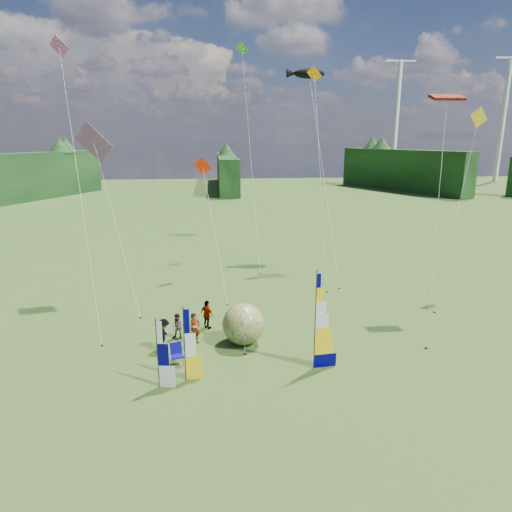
{
  "coord_description": "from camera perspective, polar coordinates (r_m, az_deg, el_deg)",
  "views": [
    {
      "loc": [
        -3.09,
        -18.61,
        11.48
      ],
      "look_at": [
        -1.0,
        4.0,
        5.5
      ],
      "focal_mm": 32.0,
      "sensor_mm": 36.0,
      "label": 1
    }
  ],
  "objects": [
    {
      "name": "side_banner_left",
      "position": [
        22.35,
        -8.93,
        -11.0
      ],
      "size": [
        1.02,
        0.18,
        3.68
      ],
      "primitive_type": null,
      "rotation": [
        0.0,
        0.0,
        0.07
      ],
      "color": "yellow",
      "rests_on": "ground"
    },
    {
      "name": "spectator_c",
      "position": [
        25.93,
        -11.42,
        -9.62
      ],
      "size": [
        0.49,
        1.19,
        1.82
      ],
      "primitive_type": "imported",
      "rotation": [
        0.0,
        0.0,
        1.52
      ],
      "color": "#66594C",
      "rests_on": "ground"
    },
    {
      "name": "turbine_right",
      "position": [
        129.9,
        17.11,
        15.69
      ],
      "size": [
        8.0,
        1.2,
        30.0
      ],
      "primitive_type": null,
      "color": "silver",
      "rests_on": "ground"
    },
    {
      "name": "small_kite_yellow",
      "position": [
        34.7,
        23.97,
        6.1
      ],
      "size": [
        8.59,
        9.1,
        14.03
      ],
      "primitive_type": null,
      "rotation": [
        0.0,
        0.0,
        0.22
      ],
      "color": "yellow",
      "rests_on": "ground"
    },
    {
      "name": "small_kite_red",
      "position": [
        34.64,
        -5.28,
        4.19
      ],
      "size": [
        7.12,
        11.1,
        10.34
      ],
      "primitive_type": null,
      "rotation": [
        0.0,
        0.0,
        0.32
      ],
      "color": "red",
      "rests_on": "ground"
    },
    {
      "name": "small_kite_pink",
      "position": [
        28.57,
        -21.23,
        8.5
      ],
      "size": [
        6.73,
        9.21,
        17.71
      ],
      "primitive_type": null,
      "rotation": [
        0.0,
        0.0,
        -0.28
      ],
      "color": "#CA569D",
      "rests_on": "ground"
    },
    {
      "name": "treeline_ring",
      "position": [
        20.3,
        3.88,
        -6.91
      ],
      "size": [
        210.0,
        210.0,
        8.0
      ],
      "primitive_type": null,
      "color": "#275722",
      "rests_on": "ground"
    },
    {
      "name": "camp_chair",
      "position": [
        24.4,
        -9.82,
        -12.04
      ],
      "size": [
        0.81,
        0.81,
        1.14
      ],
      "primitive_type": null,
      "rotation": [
        0.0,
        0.0,
        0.28
      ],
      "color": "#070569",
      "rests_on": "ground"
    },
    {
      "name": "bol_inflatable",
      "position": [
        26.08,
        -1.59,
        -8.49
      ],
      "size": [
        3.13,
        3.13,
        2.38
      ],
      "primitive_type": "sphere",
      "rotation": [
        0.0,
        0.0,
        0.4
      ],
      "color": "navy",
      "rests_on": "ground"
    },
    {
      "name": "ground",
      "position": [
        22.09,
        3.69,
        -16.6
      ],
      "size": [
        220.0,
        220.0,
        0.0
      ],
      "primitive_type": "plane",
      "color": "#405624",
      "rests_on": "ground"
    },
    {
      "name": "kite_rainbow_delta",
      "position": [
        32.1,
        -17.21,
        5.56
      ],
      "size": [
        11.04,
        12.46,
        13.43
      ],
      "primitive_type": null,
      "rotation": [
        0.0,
        0.0,
        -0.33
      ],
      "color": "red",
      "rests_on": "ground"
    },
    {
      "name": "turbine_left",
      "position": [
        135.14,
        28.46,
        14.54
      ],
      "size": [
        8.0,
        1.2,
        30.0
      ],
      "primitive_type": null,
      "color": "silver",
      "rests_on": "ground"
    },
    {
      "name": "small_kite_green",
      "position": [
        42.55,
        -0.69,
        13.17
      ],
      "size": [
        3.66,
        12.16,
        20.61
      ],
      "primitive_type": null,
      "rotation": [
        0.0,
        0.0,
        -0.07
      ],
      "color": "green",
      "rests_on": "ground"
    },
    {
      "name": "feather_banner_main",
      "position": [
        23.1,
        7.41,
        -8.21
      ],
      "size": [
        1.36,
        0.25,
        5.04
      ],
      "primitive_type": null,
      "rotation": [
        0.0,
        0.0,
        0.11
      ],
      "color": "#010052",
      "rests_on": "ground"
    },
    {
      "name": "kite_parafoil",
      "position": [
        29.38,
        21.92,
        6.9
      ],
      "size": [
        9.53,
        12.69,
        16.01
      ],
      "primitive_type": null,
      "rotation": [
        0.0,
        0.0,
        -0.17
      ],
      "color": "#AE0F00",
      "rests_on": "ground"
    },
    {
      "name": "spectator_d",
      "position": [
        28.25,
        -6.13,
        -7.31
      ],
      "size": [
        1.06,
        1.06,
        1.82
      ],
      "primitive_type": "imported",
      "rotation": [
        0.0,
        0.0,
        2.35
      ],
      "color": "#66594C",
      "rests_on": "ground"
    },
    {
      "name": "spectator_b",
      "position": [
        27.23,
        -9.72,
        -8.65
      ],
      "size": [
        0.82,
        0.57,
        1.53
      ],
      "primitive_type": "imported",
      "rotation": [
        0.0,
        0.0,
        -0.3
      ],
      "color": "#66594C",
      "rests_on": "ground"
    },
    {
      "name": "spectator_a",
      "position": [
        26.38,
        -7.67,
        -8.99
      ],
      "size": [
        0.8,
        0.74,
        1.84
      ],
      "primitive_type": "imported",
      "rotation": [
        0.0,
        0.0,
        0.61
      ],
      "color": "#66594C",
      "rests_on": "ground"
    },
    {
      "name": "small_kite_orange",
      "position": [
        37.86,
        8.08,
        10.69
      ],
      "size": [
        2.76,
        11.73,
        17.79
      ],
      "primitive_type": null,
      "rotation": [
        0.0,
        0.0,
        -0.0
      ],
      "color": "#FF9F02",
      "rests_on": "ground"
    },
    {
      "name": "kite_whale",
      "position": [
        40.23,
        8.39,
        11.67
      ],
      "size": [
        5.46,
        16.04,
        18.84
      ],
      "primitive_type": null,
      "rotation": [
        0.0,
        0.0,
        -0.12
      ],
      "color": "black",
      "rests_on": "ground"
    },
    {
      "name": "side_banner_far",
      "position": [
        22.1,
        -12.21,
        -11.96
      ],
      "size": [
        0.99,
        0.28,
        3.34
      ],
      "primitive_type": null,
      "rotation": [
        0.0,
        0.0,
        -0.19
      ],
      "color": "white",
      "rests_on": "ground"
    }
  ]
}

